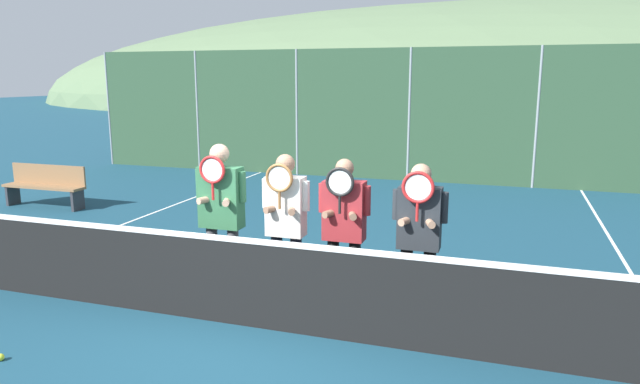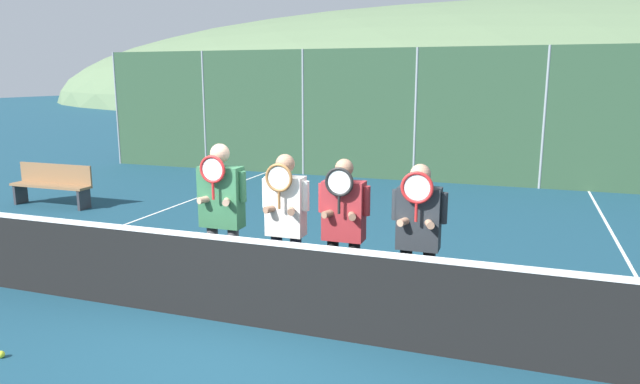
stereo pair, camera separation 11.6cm
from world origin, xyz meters
TOP-DOWN VIEW (x-y plane):
  - ground_plane at (0.00, 0.00)m, footprint 120.00×120.00m
  - hill_distant at (0.00, 53.93)m, footprint 95.98×53.32m
  - clubhouse_building at (1.08, 17.98)m, footprint 19.01×5.50m
  - fence_back at (0.00, 9.14)m, footprint 17.99×0.06m
  - tennis_net at (0.00, 0.00)m, footprint 10.93×0.09m
  - court_line_left_sideline at (-4.06, 3.00)m, footprint 0.05×16.00m
  - court_line_right_sideline at (4.06, 3.00)m, footprint 0.05×16.00m
  - player_leftmost at (-0.68, 0.57)m, footprint 0.63×0.34m
  - player_center_left at (0.09, 0.63)m, footprint 0.56×0.34m
  - player_center_right at (0.74, 0.71)m, footprint 0.59×0.34m
  - player_rightmost at (1.56, 0.66)m, footprint 0.57×0.34m
  - car_far_left at (-5.31, 11.73)m, footprint 4.42×2.00m
  - car_left_of_center at (-0.46, 11.88)m, footprint 4.03×2.03m
  - car_center at (4.19, 11.91)m, footprint 4.04×1.91m
  - bench_courtside at (-6.43, 3.87)m, footprint 1.80×0.36m
  - tennis_ball_on_court at (-1.96, -1.41)m, footprint 0.07×0.07m

SIDE VIEW (x-z plane):
  - ground_plane at x=0.00m, z-range 0.00..0.00m
  - hill_distant at x=0.00m, z-range -9.33..9.33m
  - court_line_left_sideline at x=-4.06m, z-range 0.00..0.01m
  - court_line_right_sideline at x=4.06m, z-range 0.00..0.01m
  - tennis_ball_on_court at x=-1.96m, z-range 0.00..0.07m
  - bench_courtside at x=-6.43m, z-range 0.04..0.89m
  - tennis_net at x=0.00m, z-range -0.03..1.04m
  - car_center at x=4.19m, z-range 0.03..1.69m
  - car_left_of_center at x=-0.46m, z-range 0.02..1.72m
  - car_far_left at x=-5.31m, z-range 0.01..1.85m
  - player_center_right at x=0.74m, z-range 0.16..1.89m
  - player_rightmost at x=1.56m, z-range 0.17..1.89m
  - player_center_left at x=0.09m, z-range 0.16..1.93m
  - player_leftmost at x=-0.68m, z-range 0.19..2.04m
  - fence_back at x=0.00m, z-range 0.00..3.30m
  - clubhouse_building at x=1.08m, z-range 0.02..3.33m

